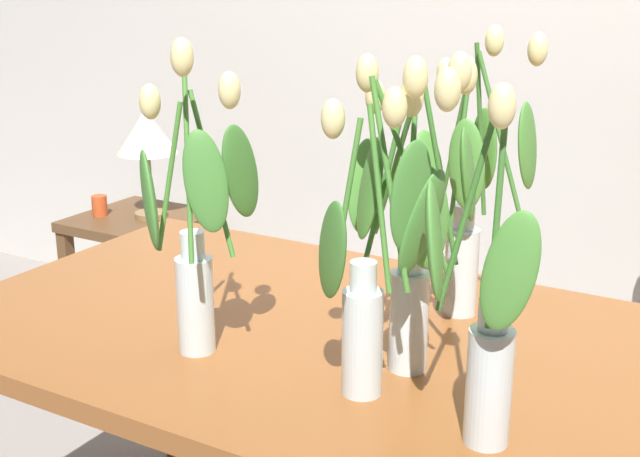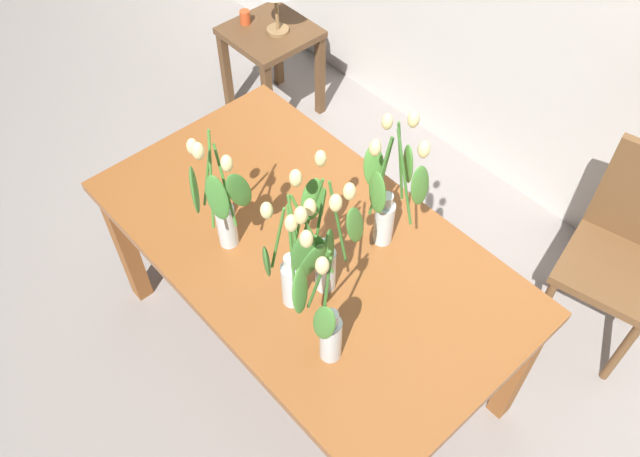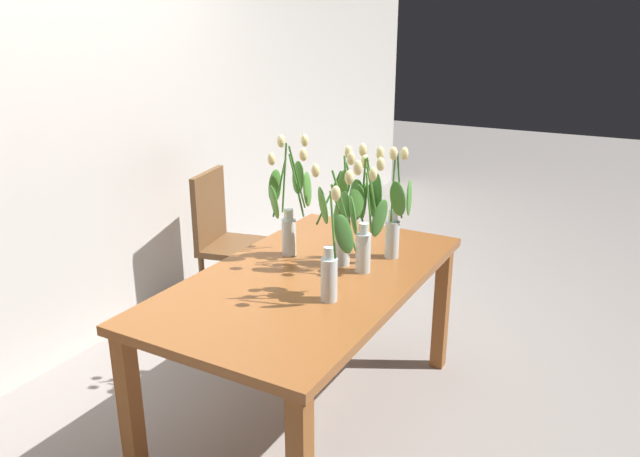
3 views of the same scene
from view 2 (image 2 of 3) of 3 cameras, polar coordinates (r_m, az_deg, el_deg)
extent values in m
plane|color=gray|center=(2.90, -0.97, -10.36)|extent=(18.00, 18.00, 0.00)
cube|color=brown|center=(2.30, -1.20, -1.59)|extent=(1.60, 0.90, 0.04)
cube|color=brown|center=(2.89, -16.75, -1.52)|extent=(0.07, 0.07, 0.70)
cube|color=brown|center=(3.13, -4.69, 5.98)|extent=(0.07, 0.07, 0.70)
cube|color=brown|center=(2.57, 17.06, -11.72)|extent=(0.07, 0.07, 0.70)
cylinder|color=silver|center=(2.07, -2.50, -4.94)|extent=(0.07, 0.07, 0.18)
cylinder|color=silver|center=(1.98, -2.61, -3.05)|extent=(0.04, 0.04, 0.05)
cylinder|color=silver|center=(2.10, -2.47, -5.41)|extent=(0.06, 0.06, 0.11)
cylinder|color=#478433|center=(1.82, -2.14, -1.26)|extent=(0.09, 0.03, 0.32)
ellipsoid|color=#F4E093|center=(1.67, -1.71, 1.18)|extent=(0.04, 0.04, 0.06)
ellipsoid|color=#427F33|center=(1.85, -0.78, -2.92)|extent=(0.07, 0.11, 0.18)
cylinder|color=#478433|center=(1.84, -0.63, -0.67)|extent=(0.11, 0.07, 0.31)
ellipsoid|color=#F4E093|center=(1.70, 1.39, 2.28)|extent=(0.04, 0.04, 0.06)
ellipsoid|color=#427F33|center=(1.91, 0.84, -1.78)|extent=(0.05, 0.08, 0.17)
cylinder|color=#478433|center=(1.84, -2.56, -1.57)|extent=(0.07, 0.05, 0.28)
ellipsoid|color=#F4E093|center=(1.71, -2.56, 0.47)|extent=(0.04, 0.04, 0.06)
ellipsoid|color=#427F33|center=(1.81, -1.50, -2.26)|extent=(0.06, 0.08, 0.18)
cylinder|color=#478433|center=(1.88, -3.74, -0.92)|extent=(0.03, 0.05, 0.26)
ellipsoid|color=#F4E093|center=(1.78, -4.74, 1.60)|extent=(0.04, 0.04, 0.06)
ellipsoid|color=#427F33|center=(1.91, -4.73, -2.94)|extent=(0.10, 0.08, 0.18)
cylinder|color=silver|center=(2.24, -8.25, 0.26)|extent=(0.07, 0.07, 0.18)
cylinder|color=silver|center=(2.16, -8.59, 2.22)|extent=(0.04, 0.04, 0.05)
cylinder|color=silver|center=(2.27, -8.17, -0.22)|extent=(0.06, 0.06, 0.11)
cylinder|color=#478433|center=(2.00, -9.59, 4.17)|extent=(0.07, 0.09, 0.33)
ellipsoid|color=#F4E093|center=(1.85, -10.72, 6.75)|extent=(0.04, 0.04, 0.06)
ellipsoid|color=#427F33|center=(1.98, -9.05, 2.68)|extent=(0.10, 0.07, 0.18)
cylinder|color=#478433|center=(2.01, -8.37, 3.72)|extent=(0.11, 0.03, 0.28)
ellipsoid|color=#F4E093|center=(1.88, -8.24, 5.72)|extent=(0.04, 0.04, 0.06)
ellipsoid|color=#427F33|center=(1.99, -7.18, 3.36)|extent=(0.04, 0.11, 0.18)
cylinder|color=#478433|center=(2.07, -9.95, 4.51)|extent=(0.04, 0.05, 0.26)
ellipsoid|color=#F4E093|center=(1.98, -11.20, 7.11)|extent=(0.04, 0.04, 0.06)
ellipsoid|color=#427F33|center=(2.08, -11.02, 3.35)|extent=(0.11, 0.08, 0.18)
cylinder|color=silver|center=(1.97, 0.95, -9.73)|extent=(0.07, 0.07, 0.18)
cylinder|color=silver|center=(1.87, 1.00, -7.98)|extent=(0.04, 0.04, 0.05)
cylinder|color=silver|center=(1.99, 0.94, -10.16)|extent=(0.06, 0.06, 0.11)
cylinder|color=#3D752D|center=(1.73, 0.53, -5.96)|extent=(0.01, 0.04, 0.31)
ellipsoid|color=#F4E093|center=(1.60, 0.20, -3.29)|extent=(0.04, 0.04, 0.06)
ellipsoid|color=#4C8E38|center=(1.75, 0.36, -8.36)|extent=(0.10, 0.04, 0.18)
cylinder|color=#3D752D|center=(1.75, -0.17, -4.67)|extent=(0.08, 0.03, 0.31)
ellipsoid|color=#F4E093|center=(1.63, -1.22, -0.92)|extent=(0.04, 0.04, 0.06)
ellipsoid|color=#4C8E38|center=(1.79, -1.77, -5.53)|extent=(0.06, 0.09, 0.18)
cylinder|color=silver|center=(2.24, 5.67, 0.48)|extent=(0.07, 0.07, 0.18)
cylinder|color=silver|center=(2.15, 5.90, 2.45)|extent=(0.04, 0.04, 0.05)
cylinder|color=silver|center=(2.26, 5.61, -0.01)|extent=(0.06, 0.06, 0.11)
cylinder|color=#3D752D|center=(2.04, 7.12, 5.78)|extent=(0.03, 0.05, 0.34)
ellipsoid|color=#F4E093|center=(1.93, 8.26, 9.55)|extent=(0.04, 0.04, 0.06)
ellipsoid|color=#4C8E38|center=(2.10, 7.79, 5.66)|extent=(0.07, 0.06, 0.17)
cylinder|color=#3D752D|center=(2.02, 5.34, 4.53)|extent=(0.01, 0.08, 0.29)
ellipsoid|color=#F4E093|center=(1.90, 4.90, 7.12)|extent=(0.04, 0.04, 0.06)
ellipsoid|color=#4C8E38|center=(2.00, 5.09, 3.16)|extent=(0.08, 0.03, 0.18)
cylinder|color=#3D752D|center=(2.08, 5.90, 5.83)|extent=(0.07, 0.05, 0.27)
ellipsoid|color=#F4E093|center=(2.01, 5.96, 9.38)|extent=(0.04, 0.04, 0.06)
ellipsoid|color=#4C8E38|center=(2.14, 4.77, 5.43)|extent=(0.09, 0.08, 0.17)
cylinder|color=#3D752D|center=(2.00, 7.48, 4.39)|extent=(0.12, 0.03, 0.32)
ellipsoid|color=#F4E093|center=(1.85, 9.17, 6.91)|extent=(0.04, 0.04, 0.06)
ellipsoid|color=#4C8E38|center=(2.00, 8.81, 3.76)|extent=(0.04, 0.09, 0.18)
cylinder|color=silver|center=(2.10, 0.49, -3.66)|extent=(0.07, 0.07, 0.18)
cylinder|color=silver|center=(2.01, 0.51, -1.74)|extent=(0.04, 0.04, 0.05)
cylinder|color=silver|center=(2.13, 0.48, -4.13)|extent=(0.06, 0.06, 0.11)
cylinder|color=#3D752D|center=(1.87, -0.21, -0.20)|extent=(0.04, 0.09, 0.28)
ellipsoid|color=#F4E093|center=(1.74, -0.90, 1.89)|extent=(0.04, 0.04, 0.06)
ellipsoid|color=#4C8E38|center=(1.88, -0.06, -2.16)|extent=(0.07, 0.05, 0.17)
cylinder|color=#3D752D|center=(1.96, 0.27, 2.18)|extent=(0.10, 0.08, 0.24)
ellipsoid|color=#F4E093|center=(1.91, 0.05, 6.21)|extent=(0.04, 0.04, 0.06)
ellipsoid|color=#4C8E38|center=(2.00, -0.68, 2.56)|extent=(0.06, 0.10, 0.18)
cylinder|color=#3D752D|center=(1.89, -0.87, 1.12)|extent=(0.06, 0.06, 0.31)
ellipsoid|color=#F4E093|center=(1.78, -2.16, 4.48)|extent=(0.04, 0.04, 0.06)
ellipsoid|color=#4C8E38|center=(1.89, -2.12, 0.10)|extent=(0.09, 0.07, 0.17)
cylinder|color=#3D752D|center=(1.88, 1.60, 0.49)|extent=(0.07, 0.02, 0.31)
ellipsoid|color=#F4E093|center=(1.75, 2.62, 3.29)|extent=(0.04, 0.04, 0.06)
ellipsoid|color=#4C8E38|center=(1.88, 3.11, 0.29)|extent=(0.04, 0.11, 0.18)
cube|color=brown|center=(2.83, 24.56, -3.31)|extent=(0.48, 0.48, 0.04)
cylinder|color=brown|center=(2.91, 25.06, -9.81)|extent=(0.04, 0.04, 0.43)
cylinder|color=brown|center=(2.90, 18.98, -6.83)|extent=(0.04, 0.04, 0.43)
cylinder|color=brown|center=(3.12, 21.33, -2.40)|extent=(0.04, 0.04, 0.43)
cube|color=brown|center=(3.63, -4.43, 16.87)|extent=(0.44, 0.44, 0.04)
cube|color=brown|center=(3.83, -8.28, 13.43)|extent=(0.04, 0.04, 0.51)
cube|color=brown|center=(3.58, -4.60, 10.82)|extent=(0.04, 0.04, 0.51)
cube|color=brown|center=(4.01, -3.78, 15.72)|extent=(0.04, 0.04, 0.51)
cube|color=brown|center=(3.77, 0.00, 13.32)|extent=(0.04, 0.04, 0.51)
cylinder|color=olive|center=(3.60, -3.74, 17.08)|extent=(0.12, 0.12, 0.02)
cylinder|color=olive|center=(3.54, -3.85, 18.69)|extent=(0.02, 0.02, 0.22)
cylinder|color=#CC4C23|center=(3.67, -6.64, 18.05)|extent=(0.06, 0.06, 0.07)
camera|label=1|loc=(1.25, -31.42, -34.37)|focal=46.62mm
camera|label=3|loc=(3.32, -51.00, 21.26)|focal=33.88mm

